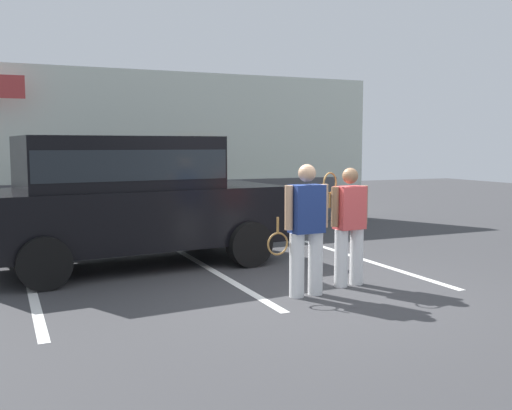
{
  "coord_description": "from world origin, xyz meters",
  "views": [
    {
      "loc": [
        -3.62,
        -6.62,
        1.92
      ],
      "look_at": [
        -0.2,
        1.2,
        1.05
      ],
      "focal_mm": 41.44,
      "sensor_mm": 36.0,
      "label": 1
    }
  ],
  "objects_px": {
    "potted_plant_by_porch": "(265,212)",
    "potted_plant_secondary": "(306,209)",
    "tennis_player_man": "(306,228)",
    "tennis_player_woman": "(349,224)",
    "parked_suv": "(128,194)"
  },
  "relations": [
    {
      "from": "tennis_player_woman",
      "to": "potted_plant_secondary",
      "type": "xyz_separation_m",
      "value": [
        2.18,
        5.25,
        -0.41
      ]
    },
    {
      "from": "tennis_player_man",
      "to": "tennis_player_woman",
      "type": "bearing_deg",
      "value": -165.68
    },
    {
      "from": "tennis_player_man",
      "to": "tennis_player_woman",
      "type": "relative_size",
      "value": 1.04
    },
    {
      "from": "tennis_player_man",
      "to": "potted_plant_by_porch",
      "type": "bearing_deg",
      "value": -112.8
    },
    {
      "from": "parked_suv",
      "to": "tennis_player_man",
      "type": "distance_m",
      "value": 3.23
    },
    {
      "from": "potted_plant_by_porch",
      "to": "potted_plant_secondary",
      "type": "distance_m",
      "value": 0.99
    },
    {
      "from": "tennis_player_man",
      "to": "tennis_player_woman",
      "type": "height_order",
      "value": "tennis_player_man"
    },
    {
      "from": "parked_suv",
      "to": "potted_plant_by_porch",
      "type": "xyz_separation_m",
      "value": [
        3.69,
        2.9,
        -0.75
      ]
    },
    {
      "from": "parked_suv",
      "to": "potted_plant_secondary",
      "type": "bearing_deg",
      "value": 25.13
    },
    {
      "from": "potted_plant_by_porch",
      "to": "parked_suv",
      "type": "bearing_deg",
      "value": -141.84
    },
    {
      "from": "potted_plant_by_porch",
      "to": "potted_plant_secondary",
      "type": "relative_size",
      "value": 0.93
    },
    {
      "from": "tennis_player_man",
      "to": "potted_plant_secondary",
      "type": "height_order",
      "value": "tennis_player_man"
    },
    {
      "from": "tennis_player_man",
      "to": "potted_plant_by_porch",
      "type": "relative_size",
      "value": 2.34
    },
    {
      "from": "potted_plant_secondary",
      "to": "parked_suv",
      "type": "bearing_deg",
      "value": -149.35
    },
    {
      "from": "potted_plant_secondary",
      "to": "potted_plant_by_porch",
      "type": "bearing_deg",
      "value": 172.22
    }
  ]
}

